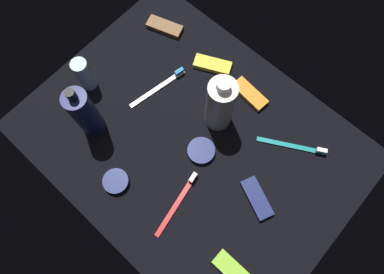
# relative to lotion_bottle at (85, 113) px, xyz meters

# --- Properties ---
(ground_plane) EXTENTS (0.84, 0.64, 0.01)m
(ground_plane) POSITION_rel_lotion_bottle_xyz_m (0.22, 0.14, -0.10)
(ground_plane) COLOR black
(lotion_bottle) EXTENTS (0.06, 0.06, 0.20)m
(lotion_bottle) POSITION_rel_lotion_bottle_xyz_m (0.00, 0.00, 0.00)
(lotion_bottle) COLOR navy
(lotion_bottle) RESTS_ON ground_plane
(bodywash_bottle) EXTENTS (0.07, 0.07, 0.20)m
(bodywash_bottle) POSITION_rel_lotion_bottle_xyz_m (0.23, 0.23, 0.00)
(bodywash_bottle) COLOR silver
(bodywash_bottle) RESTS_ON ground_plane
(deodorant_stick) EXTENTS (0.04, 0.04, 0.11)m
(deodorant_stick) POSITION_rel_lotion_bottle_xyz_m (-0.10, 0.08, -0.04)
(deodorant_stick) COLOR silver
(deodorant_stick) RESTS_ON ground_plane
(toothbrush_white) EXTENTS (0.04, 0.18, 0.02)m
(toothbrush_white) POSITION_rel_lotion_bottle_xyz_m (0.05, 0.20, -0.08)
(toothbrush_white) COLOR white
(toothbrush_white) RESTS_ON ground_plane
(toothbrush_red) EXTENTS (0.04, 0.18, 0.02)m
(toothbrush_red) POSITION_rel_lotion_bottle_xyz_m (0.30, 0.01, -0.08)
(toothbrush_red) COLOR red
(toothbrush_red) RESTS_ON ground_plane
(toothbrush_teal) EXTENTS (0.16, 0.10, 0.02)m
(toothbrush_teal) POSITION_rel_lotion_bottle_xyz_m (0.43, 0.31, -0.08)
(toothbrush_teal) COLOR teal
(toothbrush_teal) RESTS_ON ground_plane
(snack_bar_lime) EXTENTS (0.10, 0.04, 0.01)m
(snack_bar_lime) POSITION_rel_lotion_bottle_xyz_m (0.50, -0.03, -0.08)
(snack_bar_lime) COLOR #8CD133
(snack_bar_lime) RESTS_ON ground_plane
(snack_bar_brown) EXTENTS (0.11, 0.07, 0.01)m
(snack_bar_brown) POSITION_rel_lotion_bottle_xyz_m (-0.07, 0.35, -0.08)
(snack_bar_brown) COLOR brown
(snack_bar_brown) RESTS_ON ground_plane
(snack_bar_orange) EXTENTS (0.11, 0.05, 0.01)m
(snack_bar_orange) POSITION_rel_lotion_bottle_xyz_m (0.25, 0.35, -0.08)
(snack_bar_orange) COLOR orange
(snack_bar_orange) RESTS_ON ground_plane
(snack_bar_navy) EXTENTS (0.11, 0.08, 0.01)m
(snack_bar_navy) POSITION_rel_lotion_bottle_xyz_m (0.44, 0.14, -0.08)
(snack_bar_navy) COLOR navy
(snack_bar_navy) RESTS_ON ground_plane
(snack_bar_yellow) EXTENTS (0.11, 0.08, 0.01)m
(snack_bar_yellow) POSITION_rel_lotion_bottle_xyz_m (0.11, 0.35, -0.08)
(snack_bar_yellow) COLOR yellow
(snack_bar_yellow) RESTS_ON ground_plane
(cream_tin_left) EXTENTS (0.07, 0.07, 0.02)m
(cream_tin_left) POSITION_rel_lotion_bottle_xyz_m (0.26, 0.14, -0.08)
(cream_tin_left) COLOR navy
(cream_tin_left) RESTS_ON ground_plane
(cream_tin_right) EXTENTS (0.06, 0.06, 0.02)m
(cream_tin_right) POSITION_rel_lotion_bottle_xyz_m (0.15, -0.07, -0.08)
(cream_tin_right) COLOR navy
(cream_tin_right) RESTS_ON ground_plane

